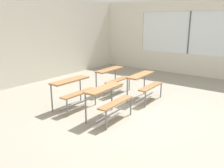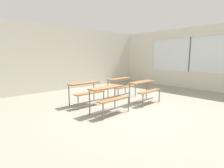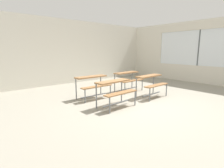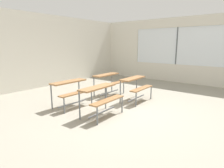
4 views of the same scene
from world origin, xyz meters
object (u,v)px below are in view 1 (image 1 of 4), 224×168
at_px(desk_bench_r0c1, 144,81).
at_px(desk_bench_r1c1, 113,75).
at_px(desk_bench_r0c0, 108,96).
at_px(desk_bench_r1c0, 73,87).

xyz_separation_m(desk_bench_r0c1, desk_bench_r1c1, (0.05, 1.14, 0.00)).
distance_m(desk_bench_r0c0, desk_bench_r0c1, 1.64).
relative_size(desk_bench_r0c1, desk_bench_r1c1, 1.01).
bearing_deg(desk_bench_r1c0, desk_bench_r0c0, -90.22).
bearing_deg(desk_bench_r1c0, desk_bench_r1c1, 0.36).
height_order(desk_bench_r0c1, desk_bench_r1c1, same).
bearing_deg(desk_bench_r0c0, desk_bench_r1c0, 87.15).
distance_m(desk_bench_r1c0, desk_bench_r1c1, 1.68).
distance_m(desk_bench_r0c0, desk_bench_r1c0, 1.14).
height_order(desk_bench_r1c0, desk_bench_r1c1, same).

